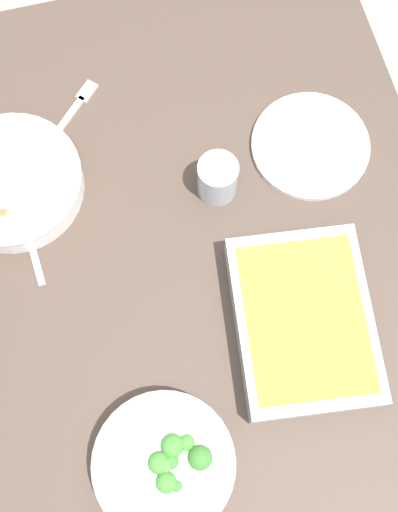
{
  "coord_description": "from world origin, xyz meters",
  "views": [
    {
      "loc": [
        -0.33,
        0.08,
        1.79
      ],
      "look_at": [
        0.0,
        0.0,
        0.74
      ],
      "focal_mm": 44.12,
      "sensor_mm": 36.0,
      "label": 1
    }
  ],
  "objects_px": {
    "stew_bowl": "(12,182)",
    "spoon_by_stew": "(26,227)",
    "baking_dish": "(303,321)",
    "fork_on_table": "(72,112)",
    "side_plate": "(310,145)",
    "broccoli_bowl": "(165,463)",
    "drink_cup": "(217,179)"
  },
  "relations": [
    {
      "from": "drink_cup",
      "to": "fork_on_table",
      "type": "height_order",
      "value": "drink_cup"
    },
    {
      "from": "stew_bowl",
      "to": "side_plate",
      "type": "relative_size",
      "value": 1.16
    },
    {
      "from": "spoon_by_stew",
      "to": "fork_on_table",
      "type": "relative_size",
      "value": 1.26
    },
    {
      "from": "broccoli_bowl",
      "to": "baking_dish",
      "type": "distance_m",
      "value": 0.32
    },
    {
      "from": "drink_cup",
      "to": "stew_bowl",
      "type": "bearing_deg",
      "value": 76.25
    },
    {
      "from": "broccoli_bowl",
      "to": "side_plate",
      "type": "bearing_deg",
      "value": -38.96
    },
    {
      "from": "baking_dish",
      "to": "spoon_by_stew",
      "type": "distance_m",
      "value": 0.51
    },
    {
      "from": "side_plate",
      "to": "stew_bowl",
      "type": "bearing_deg",
      "value": 84.94
    },
    {
      "from": "spoon_by_stew",
      "to": "fork_on_table",
      "type": "bearing_deg",
      "value": -30.01
    },
    {
      "from": "drink_cup",
      "to": "spoon_by_stew",
      "type": "relative_size",
      "value": 0.48
    },
    {
      "from": "drink_cup",
      "to": "spoon_by_stew",
      "type": "height_order",
      "value": "drink_cup"
    },
    {
      "from": "spoon_by_stew",
      "to": "broccoli_bowl",
      "type": "bearing_deg",
      "value": -161.62
    },
    {
      "from": "drink_cup",
      "to": "broccoli_bowl",
      "type": "bearing_deg",
      "value": 155.74
    },
    {
      "from": "spoon_by_stew",
      "to": "fork_on_table",
      "type": "xyz_separation_m",
      "value": [
        0.21,
        -0.12,
        -0.0
      ]
    },
    {
      "from": "spoon_by_stew",
      "to": "fork_on_table",
      "type": "distance_m",
      "value": 0.24
    },
    {
      "from": "fork_on_table",
      "to": "baking_dish",
      "type": "bearing_deg",
      "value": -148.87
    },
    {
      "from": "broccoli_bowl",
      "to": "side_plate",
      "type": "relative_size",
      "value": 1.01
    },
    {
      "from": "broccoli_bowl",
      "to": "fork_on_table",
      "type": "bearing_deg",
      "value": 2.47
    },
    {
      "from": "fork_on_table",
      "to": "side_plate",
      "type": "bearing_deg",
      "value": -113.22
    },
    {
      "from": "spoon_by_stew",
      "to": "baking_dish",
      "type": "bearing_deg",
      "value": -124.36
    },
    {
      "from": "baking_dish",
      "to": "spoon_by_stew",
      "type": "bearing_deg",
      "value": 55.64
    },
    {
      "from": "drink_cup",
      "to": "spoon_by_stew",
      "type": "bearing_deg",
      "value": 88.67
    },
    {
      "from": "drink_cup",
      "to": "side_plate",
      "type": "height_order",
      "value": "drink_cup"
    },
    {
      "from": "baking_dish",
      "to": "side_plate",
      "type": "bearing_deg",
      "value": -20.06
    },
    {
      "from": "stew_bowl",
      "to": "baking_dish",
      "type": "distance_m",
      "value": 0.56
    },
    {
      "from": "broccoli_bowl",
      "to": "spoon_by_stew",
      "type": "xyz_separation_m",
      "value": [
        0.45,
        0.15,
        -0.03
      ]
    },
    {
      "from": "stew_bowl",
      "to": "baking_dish",
      "type": "bearing_deg",
      "value": -130.6
    },
    {
      "from": "side_plate",
      "to": "fork_on_table",
      "type": "distance_m",
      "value": 0.45
    },
    {
      "from": "stew_bowl",
      "to": "spoon_by_stew",
      "type": "height_order",
      "value": "stew_bowl"
    },
    {
      "from": "stew_bowl",
      "to": "spoon_by_stew",
      "type": "relative_size",
      "value": 1.45
    },
    {
      "from": "broccoli_bowl",
      "to": "drink_cup",
      "type": "distance_m",
      "value": 0.49
    },
    {
      "from": "stew_bowl",
      "to": "fork_on_table",
      "type": "relative_size",
      "value": 1.84
    }
  ]
}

